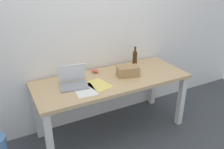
# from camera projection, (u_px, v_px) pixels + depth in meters

# --- Properties ---
(ground_plane) EXTENTS (8.00, 8.00, 0.00)m
(ground_plane) POSITION_uv_depth(u_px,v_px,m) (112.00, 129.00, 3.04)
(ground_plane) COLOR #42474C
(back_wall) EXTENTS (5.20, 0.08, 2.60)m
(back_wall) POSITION_uv_depth(u_px,v_px,m) (96.00, 24.00, 2.84)
(back_wall) COLOR white
(back_wall) RESTS_ON ground
(desk) EXTENTS (1.83, 0.72, 0.73)m
(desk) POSITION_uv_depth(u_px,v_px,m) (112.00, 86.00, 2.77)
(desk) COLOR tan
(desk) RESTS_ON ground
(laptop_left) EXTENTS (0.33, 0.29, 0.22)m
(laptop_left) POSITION_uv_depth(u_px,v_px,m) (73.00, 81.00, 2.55)
(laptop_left) COLOR gray
(laptop_left) RESTS_ON desk
(beer_bottle) EXTENTS (0.06, 0.06, 0.27)m
(beer_bottle) POSITION_uv_depth(u_px,v_px,m) (135.00, 58.00, 3.04)
(beer_bottle) COLOR #47280F
(beer_bottle) RESTS_ON desk
(computer_mouse) EXTENTS (0.09, 0.11, 0.03)m
(computer_mouse) POSITION_uv_depth(u_px,v_px,m) (95.00, 71.00, 2.88)
(computer_mouse) COLOR #D84C38
(computer_mouse) RESTS_ON desk
(cardboard_box) EXTENTS (0.28, 0.20, 0.12)m
(cardboard_box) POSITION_uv_depth(u_px,v_px,m) (128.00, 71.00, 2.78)
(cardboard_box) COLOR tan
(cardboard_box) RESTS_ON desk
(paper_yellow_folder) EXTENTS (0.27, 0.33, 0.00)m
(paper_yellow_folder) POSITION_uv_depth(u_px,v_px,m) (98.00, 85.00, 2.58)
(paper_yellow_folder) COLOR #F4E06B
(paper_yellow_folder) RESTS_ON desk
(paper_sheet_front_left) EXTENTS (0.24, 0.31, 0.00)m
(paper_sheet_front_left) POSITION_uv_depth(u_px,v_px,m) (85.00, 90.00, 2.46)
(paper_sheet_front_left) COLOR white
(paper_sheet_front_left) RESTS_ON desk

